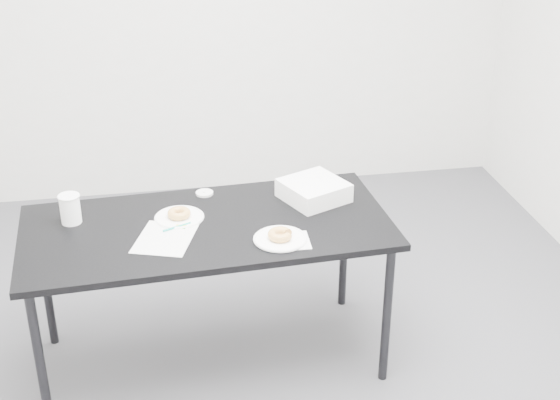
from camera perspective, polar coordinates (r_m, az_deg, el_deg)
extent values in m
plane|color=#49494E|center=(3.79, -1.89, -11.91)|extent=(4.00, 4.00, 0.00)
cube|color=black|center=(3.44, -5.37, -2.01)|extent=(1.65, 0.85, 0.03)
cylinder|color=black|center=(3.37, -17.13, -11.35)|extent=(0.04, 0.04, 0.70)
cylinder|color=black|center=(3.89, -16.78, -5.73)|extent=(0.04, 0.04, 0.70)
cylinder|color=black|center=(3.53, 7.82, -8.31)|extent=(0.04, 0.04, 0.70)
cylinder|color=black|center=(4.04, 4.70, -3.35)|extent=(0.04, 0.04, 0.70)
cube|color=white|center=(3.34, -8.41, -2.79)|extent=(0.31, 0.35, 0.00)
cube|color=#39922A|center=(3.42, -7.23, -1.89)|extent=(0.06, 0.06, 0.00)
cylinder|color=#0D9786|center=(3.41, -7.55, -1.96)|extent=(0.13, 0.06, 0.01)
cube|color=white|center=(3.29, 0.78, -3.01)|extent=(0.17, 0.17, 0.00)
cylinder|color=white|center=(3.29, 0.02, -2.86)|extent=(0.23, 0.23, 0.01)
torus|color=#CA8A40|center=(3.28, 0.02, -2.54)|extent=(0.12, 0.12, 0.04)
cylinder|color=white|center=(3.50, -7.38, -1.26)|extent=(0.22, 0.22, 0.01)
torus|color=#CA8A40|center=(3.49, -7.40, -0.97)|extent=(0.12, 0.12, 0.03)
cylinder|color=white|center=(3.52, -15.10, -0.63)|extent=(0.09, 0.09, 0.13)
cylinder|color=silver|center=(3.70, -5.55, 0.51)|extent=(0.08, 0.08, 0.01)
cube|color=white|center=(3.63, 2.48, 0.71)|extent=(0.35, 0.35, 0.09)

